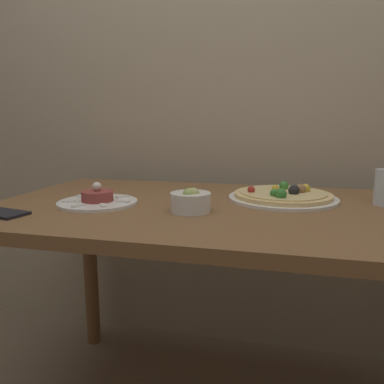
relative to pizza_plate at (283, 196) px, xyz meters
name	(u,v)px	position (x,y,z in m)	size (l,w,h in m)	color
back_wall	(247,49)	(-0.17, 0.40, 0.53)	(8.00, 0.05, 2.60)	tan
dining_table	(225,236)	(-0.17, -0.12, -0.11)	(1.43, 0.80, 0.76)	brown
pizza_plate	(283,196)	(0.00, 0.00, 0.00)	(0.35, 0.35, 0.05)	white
tartare_plate	(98,200)	(-0.55, -0.20, 0.00)	(0.24, 0.24, 0.07)	white
small_bowl	(191,201)	(-0.25, -0.23, 0.02)	(0.11, 0.11, 0.07)	white
napkin	(3,213)	(-0.74, -0.38, -0.01)	(0.14, 0.10, 0.01)	black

